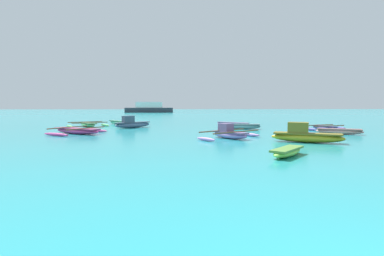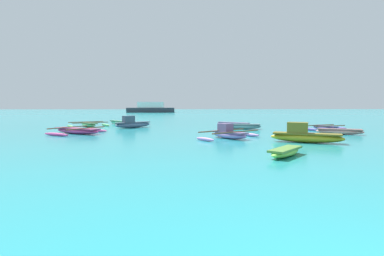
% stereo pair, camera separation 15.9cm
% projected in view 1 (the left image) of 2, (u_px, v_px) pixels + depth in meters
% --- Properties ---
extents(moored_boat_0, '(3.59, 2.27, 1.04)m').
position_uv_depth(moored_boat_0, '(305.00, 135.00, 15.49)').
color(moored_boat_0, gold).
rests_on(moored_boat_0, ground_plane).
extents(moored_boat_1, '(3.11, 1.06, 0.41)m').
position_uv_depth(moored_boat_1, '(242.00, 126.00, 23.77)').
color(moored_boat_1, '#77A4AA').
rests_on(moored_boat_1, ground_plane).
extents(moored_boat_2, '(2.67, 3.29, 0.38)m').
position_uv_depth(moored_boat_2, '(119.00, 122.00, 29.00)').
color(moored_boat_2, '#55C38C').
rests_on(moored_boat_2, ground_plane).
extents(moored_boat_3, '(2.98, 2.55, 1.02)m').
position_uv_depth(moored_boat_3, '(132.00, 124.00, 25.09)').
color(moored_boat_3, slate).
rests_on(moored_boat_3, ground_plane).
extents(moored_boat_4, '(1.93, 2.07, 0.32)m').
position_uv_depth(moored_boat_4, '(287.00, 152.00, 11.33)').
color(moored_boat_4, '#89DB4D').
rests_on(moored_boat_4, ground_plane).
extents(moored_boat_5, '(3.98, 3.44, 0.85)m').
position_uv_depth(moored_boat_5, '(229.00, 134.00, 17.27)').
color(moored_boat_5, '#AC7CC4').
rests_on(moored_boat_5, ground_plane).
extents(moored_boat_6, '(3.71, 4.09, 0.44)m').
position_uv_depth(moored_boat_6, '(77.00, 131.00, 19.99)').
color(moored_boat_6, '#DB418D').
rests_on(moored_boat_6, ground_plane).
extents(moored_boat_7, '(2.87, 1.80, 0.37)m').
position_uv_depth(moored_boat_7, '(339.00, 131.00, 19.66)').
color(moored_boat_7, '#E08B82').
rests_on(moored_boat_7, ground_plane).
extents(moored_boat_8, '(3.52, 2.44, 0.37)m').
position_uv_depth(moored_boat_8, '(324.00, 128.00, 23.21)').
color(moored_boat_8, '#4F4691').
rests_on(moored_boat_8, ground_plane).
extents(moored_boat_9, '(3.95, 3.62, 0.43)m').
position_uv_depth(moored_boat_9, '(88.00, 124.00, 26.34)').
color(moored_boat_9, '#69BE6F').
rests_on(moored_boat_9, ground_plane).
extents(moored_boat_10, '(2.92, 2.74, 0.30)m').
position_uv_depth(moored_boat_10, '(233.00, 124.00, 28.00)').
color(moored_boat_10, '#C99BDD').
rests_on(moored_boat_10, ground_plane).
extents(distant_ferry, '(11.50, 2.53, 2.53)m').
position_uv_depth(distant_ferry, '(149.00, 108.00, 72.77)').
color(distant_ferry, '#2D333D').
rests_on(distant_ferry, ground_plane).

